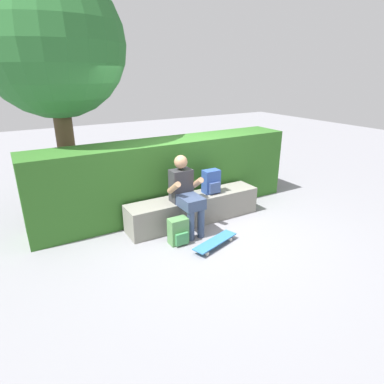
% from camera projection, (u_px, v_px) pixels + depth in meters
% --- Properties ---
extents(ground_plane, '(24.00, 24.00, 0.00)m').
position_uv_depth(ground_plane, '(204.00, 228.00, 5.30)').
color(ground_plane, gray).
extents(bench_main, '(2.36, 0.47, 0.47)m').
position_uv_depth(bench_main, '(194.00, 209.00, 5.47)').
color(bench_main, gray).
rests_on(bench_main, ground).
extents(person_skater, '(0.49, 0.62, 1.22)m').
position_uv_depth(person_skater, '(186.00, 192.00, 5.01)').
color(person_skater, '#333338').
rests_on(person_skater, ground).
extents(skateboard_near_person, '(0.82, 0.43, 0.09)m').
position_uv_depth(skateboard_near_person, '(215.00, 242.00, 4.73)').
color(skateboard_near_person, teal).
rests_on(skateboard_near_person, ground).
extents(backpack_on_bench, '(0.28, 0.23, 0.40)m').
position_uv_depth(backpack_on_bench, '(211.00, 182.00, 5.47)').
color(backpack_on_bench, '#2D4C99').
rests_on(backpack_on_bench, bench_main).
extents(backpack_on_ground, '(0.28, 0.23, 0.40)m').
position_uv_depth(backpack_on_ground, '(178.00, 232.00, 4.77)').
color(backpack_on_ground, '#51894C').
rests_on(backpack_on_ground, ground).
extents(hedge_row, '(4.76, 0.74, 1.31)m').
position_uv_depth(hedge_row, '(168.00, 176.00, 5.79)').
color(hedge_row, '#2E6423').
rests_on(hedge_row, ground).
extents(tree_behind_bench, '(2.30, 2.30, 3.98)m').
position_uv_depth(tree_behind_bench, '(52.00, 46.00, 5.06)').
color(tree_behind_bench, brown).
rests_on(tree_behind_bench, ground).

